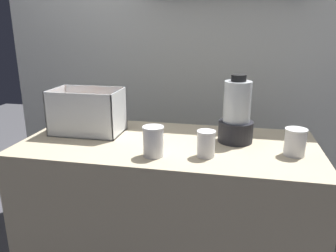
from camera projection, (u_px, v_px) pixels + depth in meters
The scene contains 7 objects.
counter at pixel (168, 224), 1.72m from camera, with size 1.40×0.64×0.90m, color tan.
back_wall_unit at pixel (192, 52), 2.20m from camera, with size 2.60×0.24×2.50m.
carrot_display_bin at pixel (87, 119), 1.72m from camera, with size 0.35×0.22×0.23m.
blender_pitcher at pixel (236, 115), 1.56m from camera, with size 0.16×0.16×0.32m.
juice_cup_orange_far_left at pixel (153, 143), 1.41m from camera, with size 0.09×0.09×0.13m.
juice_cup_beet_left at pixel (206, 145), 1.40m from camera, with size 0.08×0.08×0.11m.
juice_cup_pomegranate_middle at pixel (295, 143), 1.42m from camera, with size 0.09×0.09×0.12m.
Camera 1 is at (0.30, -1.47, 1.44)m, focal length 35.56 mm.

